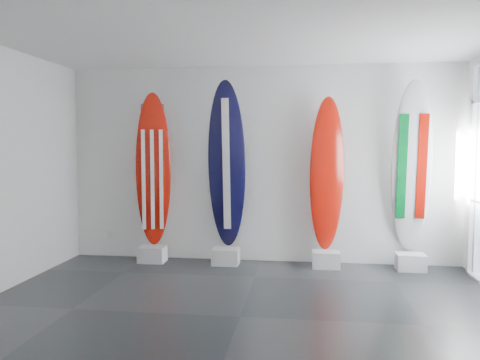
# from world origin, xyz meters

# --- Properties ---
(floor) EXTENTS (6.00, 6.00, 0.00)m
(floor) POSITION_xyz_m (0.00, 0.00, 0.00)
(floor) COLOR black
(floor) RESTS_ON ground
(ceiling) EXTENTS (6.00, 6.00, 0.00)m
(ceiling) POSITION_xyz_m (0.00, 0.00, 3.00)
(ceiling) COLOR white
(ceiling) RESTS_ON wall_back
(wall_back) EXTENTS (6.00, 0.00, 6.00)m
(wall_back) POSITION_xyz_m (0.00, 2.50, 1.50)
(wall_back) COLOR white
(wall_back) RESTS_ON ground
(wall_front) EXTENTS (6.00, 0.00, 6.00)m
(wall_front) POSITION_xyz_m (0.00, -2.50, 1.50)
(wall_front) COLOR white
(wall_front) RESTS_ON ground
(display_block_usa) EXTENTS (0.40, 0.30, 0.24)m
(display_block_usa) POSITION_xyz_m (-1.65, 2.18, 0.12)
(display_block_usa) COLOR silver
(display_block_usa) RESTS_ON floor
(surfboard_usa) EXTENTS (0.57, 0.34, 2.36)m
(surfboard_usa) POSITION_xyz_m (-1.65, 2.28, 1.42)
(surfboard_usa) COLOR #960E05
(surfboard_usa) RESTS_ON display_block_usa
(display_block_navy) EXTENTS (0.40, 0.30, 0.24)m
(display_block_navy) POSITION_xyz_m (-0.50, 2.18, 0.12)
(display_block_navy) COLOR silver
(display_block_navy) RESTS_ON floor
(surfboard_navy) EXTENTS (0.58, 0.34, 2.52)m
(surfboard_navy) POSITION_xyz_m (-0.50, 2.28, 1.50)
(surfboard_navy) COLOR black
(surfboard_navy) RESTS_ON display_block_navy
(display_block_swiss) EXTENTS (0.40, 0.30, 0.24)m
(display_block_swiss) POSITION_xyz_m (0.99, 2.18, 0.12)
(display_block_swiss) COLOR silver
(display_block_swiss) RESTS_ON floor
(surfboard_swiss) EXTENTS (0.54, 0.28, 2.27)m
(surfboard_swiss) POSITION_xyz_m (0.99, 2.28, 1.37)
(surfboard_swiss) COLOR #960E05
(surfboard_swiss) RESTS_ON display_block_swiss
(display_block_italy) EXTENTS (0.40, 0.30, 0.24)m
(display_block_italy) POSITION_xyz_m (2.19, 2.18, 0.12)
(display_block_italy) COLOR silver
(display_block_italy) RESTS_ON floor
(surfboard_italy) EXTENTS (0.59, 0.47, 2.48)m
(surfboard_italy) POSITION_xyz_m (2.19, 2.28, 1.48)
(surfboard_italy) COLOR silver
(surfboard_italy) RESTS_ON display_block_italy
(wall_outlet) EXTENTS (0.09, 0.02, 0.13)m
(wall_outlet) POSITION_xyz_m (-2.45, 2.48, 0.35)
(wall_outlet) COLOR silver
(wall_outlet) RESTS_ON wall_back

